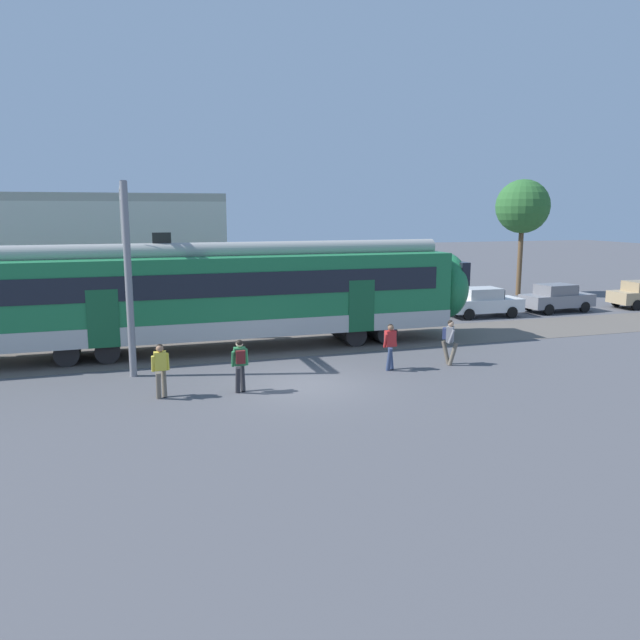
{
  "coord_description": "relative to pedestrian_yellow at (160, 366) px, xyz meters",
  "views": [
    {
      "loc": [
        -5.44,
        -18.72,
        5.56
      ],
      "look_at": [
        1.46,
        2.69,
        1.6
      ],
      "focal_mm": 35.0,
      "sensor_mm": 36.0,
      "label": 1
    }
  ],
  "objects": [
    {
      "name": "parked_car_white",
      "position": [
        17.2,
        9.73,
        -0.21
      ],
      "size": [
        4.08,
        1.92,
        1.54
      ],
      "color": "silver",
      "rests_on": "ground"
    },
    {
      "name": "pedestrian_yellow",
      "position": [
        0.0,
        0.0,
        0.0
      ],
      "size": [
        0.53,
        0.63,
        1.67
      ],
      "color": "#6B6051",
      "rests_on": "ground"
    },
    {
      "name": "catenary_gantry",
      "position": [
        -0.75,
        6.03,
        3.32
      ],
      "size": [
        0.24,
        6.64,
        6.53
      ],
      "color": "gray",
      "rests_on": "ground"
    },
    {
      "name": "pedestrian_red",
      "position": [
        7.9,
        0.94,
        0.0
      ],
      "size": [
        0.53,
        0.63,
        1.67
      ],
      "color": "navy",
      "rests_on": "ground"
    },
    {
      "name": "parked_car_grey",
      "position": [
        22.02,
        9.9,
        -0.21
      ],
      "size": [
        4.09,
        1.93,
        1.54
      ],
      "color": "gray",
      "rests_on": "ground"
    },
    {
      "name": "pedestrian_green",
      "position": [
        2.37,
        -0.18,
        0.0
      ],
      "size": [
        0.55,
        0.63,
        1.67
      ],
      "color": "#28282D",
      "rests_on": "ground"
    },
    {
      "name": "background_building",
      "position": [
        -3.55,
        15.62,
        2.22
      ],
      "size": [
        15.64,
        5.0,
        9.2
      ],
      "color": "beige",
      "rests_on": "ground"
    },
    {
      "name": "street_tree_right",
      "position": [
        24.18,
        16.47,
        4.8
      ],
      "size": [
        3.48,
        3.48,
        7.56
      ],
      "color": "brown",
      "rests_on": "ground"
    },
    {
      "name": "ground_plane",
      "position": [
        4.44,
        0.05,
        -0.99
      ],
      "size": [
        160.0,
        160.0,
        0.0
      ],
      "primitive_type": "plane",
      "color": "#515156"
    },
    {
      "name": "pedestrian_grey",
      "position": [
        10.26,
        0.98,
        0.0
      ],
      "size": [
        0.53,
        0.67,
        1.67
      ],
      "color": "#6B6051",
      "rests_on": "ground"
    }
  ]
}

